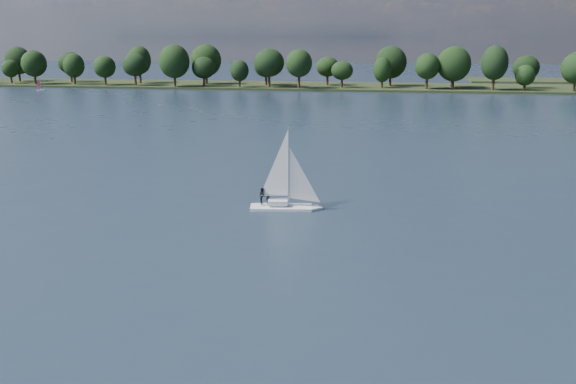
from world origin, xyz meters
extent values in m
plane|color=#233342|center=(0.00, 100.00, 0.00)|extent=(700.00, 700.00, 0.00)
cube|color=black|center=(0.00, 212.00, 0.00)|extent=(660.00, 40.00, 1.50)
cube|color=white|center=(7.75, 33.95, 0.00)|extent=(7.45, 3.02, 0.85)
cube|color=white|center=(7.75, 33.95, 0.85)|extent=(2.29, 1.56, 0.53)
cylinder|color=silver|center=(7.75, 33.95, 4.84)|extent=(0.13, 0.13, 8.52)
imported|color=black|center=(6.08, 34.20, 1.47)|extent=(0.48, 0.69, 1.84)
imported|color=black|center=(5.48, 33.94, 1.47)|extent=(0.90, 1.04, 1.84)
cube|color=white|center=(-106.03, 179.78, 0.00)|extent=(3.37, 2.58, 0.51)
cylinder|color=silver|center=(-106.03, 179.78, 2.54)|extent=(0.09, 0.09, 4.51)
camera|label=1|loc=(19.71, -33.30, 18.53)|focal=40.00mm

